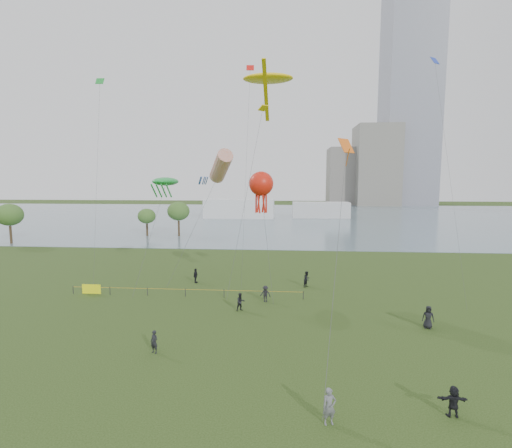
# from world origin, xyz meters

# --- Properties ---
(ground_plane) EXTENTS (400.00, 400.00, 0.00)m
(ground_plane) POSITION_xyz_m (0.00, 0.00, 0.00)
(ground_plane) COLOR #203410
(lake) EXTENTS (400.00, 120.00, 0.08)m
(lake) POSITION_xyz_m (0.00, 100.00, 0.02)
(lake) COLOR slate
(lake) RESTS_ON ground_plane
(tower) EXTENTS (24.00, 24.00, 120.00)m
(tower) POSITION_xyz_m (62.00, 168.00, 60.00)
(tower) COLOR slate
(tower) RESTS_ON ground_plane
(building_mid) EXTENTS (20.00, 20.00, 38.00)m
(building_mid) POSITION_xyz_m (46.00, 162.00, 19.00)
(building_mid) COLOR slate
(building_mid) RESTS_ON ground_plane
(building_low) EXTENTS (16.00, 18.00, 28.00)m
(building_low) POSITION_xyz_m (32.00, 168.00, 14.00)
(building_low) COLOR slate
(building_low) RESTS_ON ground_plane
(pavilion_left) EXTENTS (22.00, 8.00, 6.00)m
(pavilion_left) POSITION_xyz_m (-12.00, 95.00, 3.00)
(pavilion_left) COLOR silver
(pavilion_left) RESTS_ON ground_plane
(pavilion_right) EXTENTS (18.00, 7.00, 5.00)m
(pavilion_right) POSITION_xyz_m (14.00, 98.00, 2.50)
(pavilion_right) COLOR silver
(pavilion_right) RESTS_ON ground_plane
(trees) EXTENTS (33.45, 16.97, 7.54)m
(trees) POSITION_xyz_m (-33.41, 49.75, 5.18)
(trees) COLOR #362818
(trees) RESTS_ON ground_plane
(fence) EXTENTS (24.07, 0.07, 1.05)m
(fence) POSITION_xyz_m (-13.68, 13.81, 0.55)
(fence) COLOR black
(fence) RESTS_ON ground_plane
(kite_flyer) EXTENTS (0.75, 0.59, 1.82)m
(kite_flyer) POSITION_xyz_m (4.77, -5.33, 0.91)
(kite_flyer) COLOR slate
(kite_flyer) RESTS_ON ground_plane
(spectator_a) EXTENTS (1.00, 0.93, 1.65)m
(spectator_a) POSITION_xyz_m (-1.42, 10.10, 0.83)
(spectator_a) COLOR black
(spectator_a) RESTS_ON ground_plane
(spectator_b) EXTENTS (1.16, 0.82, 1.62)m
(spectator_b) POSITION_xyz_m (0.71, 12.76, 0.81)
(spectator_b) COLOR black
(spectator_b) RESTS_ON ground_plane
(spectator_c) EXTENTS (0.59, 1.05, 1.69)m
(spectator_c) POSITION_xyz_m (-7.74, 18.94, 0.85)
(spectator_c) COLOR black
(spectator_c) RESTS_ON ground_plane
(spectator_d) EXTENTS (1.02, 0.80, 1.83)m
(spectator_d) POSITION_xyz_m (14.08, 7.28, 0.92)
(spectator_d) COLOR black
(spectator_d) RESTS_ON ground_plane
(spectator_e) EXTENTS (1.49, 0.51, 1.59)m
(spectator_e) POSITION_xyz_m (11.05, -4.23, 0.80)
(spectator_e) COLOR black
(spectator_e) RESTS_ON ground_plane
(spectator_f) EXTENTS (0.68, 0.57, 1.59)m
(spectator_f) POSITION_xyz_m (-6.33, 1.33, 0.80)
(spectator_f) COLOR black
(spectator_f) RESTS_ON ground_plane
(spectator_g) EXTENTS (1.06, 1.10, 1.78)m
(spectator_g) POSITION_xyz_m (5.05, 18.27, 0.89)
(spectator_g) COLOR black
(spectator_g) RESTS_ON ground_plane
(kite_stingray) EXTENTS (6.50, 10.12, 22.79)m
(kite_stingray) POSITION_xyz_m (0.65, 17.55, 22.31)
(kite_stingray) COLOR #3F3F42
(kite_windsock) EXTENTS (7.67, 5.07, 15.31)m
(kite_windsock) POSITION_xyz_m (-4.72, 19.40, 13.41)
(kite_windsock) COLOR #3F3F42
(kite_creature) EXTENTS (3.31, 7.99, 12.19)m
(kite_creature) POSITION_xyz_m (-10.91, 18.71, 11.70)
(kite_creature) COLOR #3F3F42
(kite_octopus) EXTENTS (2.56, 3.52, 12.72)m
(kite_octopus) POSITION_xyz_m (0.17, 14.39, 11.45)
(kite_octopus) COLOR #3F3F42
(kite_delta) EXTENTS (3.76, 14.80, 15.26)m
(kite_delta) POSITION_xyz_m (7.34, 8.17, 13.81)
(kite_delta) COLOR #3F3F42
(small_kites) EXTENTS (37.41, 5.52, 2.78)m
(small_kites) POSITION_xyz_m (-0.91, 20.63, 24.10)
(small_kites) COLOR #198C2D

